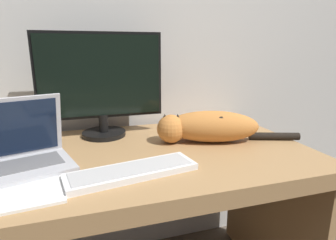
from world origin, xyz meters
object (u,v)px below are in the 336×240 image
Objects in this scene: external_keyboard at (132,171)px; cat at (207,126)px; laptop at (17,156)px; monitor at (101,84)px.

cat is at bearing 22.59° from external_keyboard.
cat reaches higher than external_keyboard.
laptop is at bearing 147.66° from external_keyboard.
laptop is 0.86× the size of external_keyboard.
monitor is 0.49m from cat.
cat is (0.36, 0.22, 0.06)m from external_keyboard.
laptop is 0.70m from cat.
cat is at bearing -27.51° from monitor.
cat is (0.41, -0.21, -0.17)m from monitor.
cat is at bearing -10.44° from laptop.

